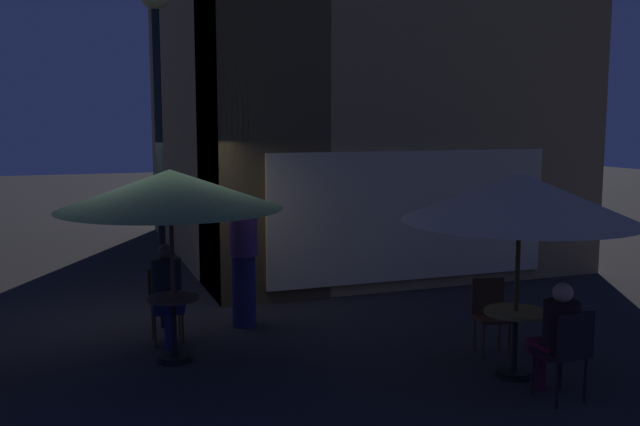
{
  "coord_description": "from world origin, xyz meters",
  "views": [
    {
      "loc": [
        -1.13,
        -8.88,
        2.78
      ],
      "look_at": [
        2.02,
        -0.19,
        1.57
      ],
      "focal_mm": 39.65,
      "sensor_mm": 36.0,
      "label": 1
    }
  ],
  "objects_px": {
    "patio_umbrella_1": "(520,197)",
    "patron_seated_0": "(167,287)",
    "cafe_table_0": "(174,319)",
    "cafe_chair_2": "(567,347)",
    "cafe_chair_1": "(490,309)",
    "cafe_table_1": "(515,330)",
    "patron_seated_1": "(557,332)",
    "patron_standing_3": "(243,260)",
    "cafe_chair_0": "(166,296)",
    "street_lamp_near_corner": "(157,67)",
    "patio_umbrella_0": "(170,190)"
  },
  "relations": [
    {
      "from": "patron_standing_3",
      "to": "patron_seated_1",
      "type": "bearing_deg",
      "value": -82.47
    },
    {
      "from": "cafe_table_0",
      "to": "patron_seated_0",
      "type": "height_order",
      "value": "patron_seated_0"
    },
    {
      "from": "cafe_table_1",
      "to": "cafe_chair_1",
      "type": "height_order",
      "value": "cafe_chair_1"
    },
    {
      "from": "patio_umbrella_0",
      "to": "cafe_chair_1",
      "type": "relative_size",
      "value": 2.84
    },
    {
      "from": "patio_umbrella_1",
      "to": "patron_seated_0",
      "type": "distance_m",
      "value": 4.4
    },
    {
      "from": "patron_seated_0",
      "to": "cafe_chair_2",
      "type": "bearing_deg",
      "value": 48.12
    },
    {
      "from": "patron_seated_1",
      "to": "patron_standing_3",
      "type": "bearing_deg",
      "value": 30.98
    },
    {
      "from": "street_lamp_near_corner",
      "to": "patron_seated_1",
      "type": "bearing_deg",
      "value": -48.63
    },
    {
      "from": "patio_umbrella_0",
      "to": "patron_seated_0",
      "type": "xyz_separation_m",
      "value": [
        0.02,
        0.73,
        -1.29
      ]
    },
    {
      "from": "street_lamp_near_corner",
      "to": "cafe_table_0",
      "type": "height_order",
      "value": "street_lamp_near_corner"
    },
    {
      "from": "patron_seated_1",
      "to": "street_lamp_near_corner",
      "type": "bearing_deg",
      "value": 38.78
    },
    {
      "from": "cafe_chair_1",
      "to": "patio_umbrella_0",
      "type": "bearing_deg",
      "value": -92.08
    },
    {
      "from": "cafe_chair_2",
      "to": "patron_standing_3",
      "type": "height_order",
      "value": "patron_standing_3"
    },
    {
      "from": "patron_seated_0",
      "to": "cafe_table_0",
      "type": "bearing_deg",
      "value": 0.0
    },
    {
      "from": "patron_standing_3",
      "to": "patron_seated_0",
      "type": "bearing_deg",
      "value": 173.66
    },
    {
      "from": "cafe_chair_0",
      "to": "patron_seated_0",
      "type": "distance_m",
      "value": 0.2
    },
    {
      "from": "cafe_chair_0",
      "to": "patron_standing_3",
      "type": "height_order",
      "value": "patron_standing_3"
    },
    {
      "from": "cafe_chair_1",
      "to": "patron_seated_0",
      "type": "relative_size",
      "value": 0.72
    },
    {
      "from": "cafe_chair_1",
      "to": "patron_seated_1",
      "type": "bearing_deg",
      "value": 7.23
    },
    {
      "from": "patron_seated_1",
      "to": "cafe_chair_2",
      "type": "bearing_deg",
      "value": 180.0
    },
    {
      "from": "patron_standing_3",
      "to": "cafe_chair_2",
      "type": "bearing_deg",
      "value": -83.46
    },
    {
      "from": "cafe_chair_1",
      "to": "cafe_chair_2",
      "type": "distance_m",
      "value": 1.57
    },
    {
      "from": "cafe_chair_2",
      "to": "cafe_table_0",
      "type": "bearing_deg",
      "value": 50.83
    },
    {
      "from": "street_lamp_near_corner",
      "to": "cafe_chair_1",
      "type": "relative_size",
      "value": 5.09
    },
    {
      "from": "cafe_table_0",
      "to": "patron_seated_1",
      "type": "relative_size",
      "value": 0.64
    },
    {
      "from": "cafe_table_0",
      "to": "cafe_chair_2",
      "type": "height_order",
      "value": "cafe_chair_2"
    },
    {
      "from": "street_lamp_near_corner",
      "to": "cafe_table_1",
      "type": "relative_size",
      "value": 6.23
    },
    {
      "from": "cafe_chair_2",
      "to": "cafe_chair_0",
      "type": "bearing_deg",
      "value": 42.4
    },
    {
      "from": "cafe_chair_1",
      "to": "patron_standing_3",
      "type": "xyz_separation_m",
      "value": [
        -2.5,
        2.12,
        0.37
      ]
    },
    {
      "from": "cafe_table_1",
      "to": "patio_umbrella_1",
      "type": "bearing_deg",
      "value": 116.57
    },
    {
      "from": "cafe_table_0",
      "to": "cafe_chair_2",
      "type": "distance_m",
      "value": 4.31
    },
    {
      "from": "patron_seated_0",
      "to": "patron_seated_1",
      "type": "distance_m",
      "value": 4.65
    },
    {
      "from": "cafe_chair_0",
      "to": "patron_standing_3",
      "type": "relative_size",
      "value": 0.5
    },
    {
      "from": "street_lamp_near_corner",
      "to": "patron_seated_1",
      "type": "height_order",
      "value": "street_lamp_near_corner"
    },
    {
      "from": "patron_seated_0",
      "to": "patron_seated_1",
      "type": "xyz_separation_m",
      "value": [
        3.43,
        -3.15,
        -0.03
      ]
    },
    {
      "from": "cafe_table_0",
      "to": "cafe_chair_0",
      "type": "xyz_separation_m",
      "value": [
        0.03,
        0.86,
        0.06
      ]
    },
    {
      "from": "cafe_chair_0",
      "to": "patron_standing_3",
      "type": "bearing_deg",
      "value": 105.14
    },
    {
      "from": "cafe_table_0",
      "to": "patron_seated_0",
      "type": "bearing_deg",
      "value": 88.06
    },
    {
      "from": "patron_seated_0",
      "to": "patron_standing_3",
      "type": "xyz_separation_m",
      "value": [
        1.08,
        0.39,
        0.19
      ]
    },
    {
      "from": "cafe_table_0",
      "to": "patio_umbrella_0",
      "type": "height_order",
      "value": "patio_umbrella_0"
    },
    {
      "from": "patio_umbrella_0",
      "to": "cafe_chair_2",
      "type": "height_order",
      "value": "patio_umbrella_0"
    },
    {
      "from": "street_lamp_near_corner",
      "to": "patio_umbrella_0",
      "type": "xyz_separation_m",
      "value": [
        -0.07,
        -1.42,
        -1.47
      ]
    },
    {
      "from": "cafe_table_1",
      "to": "patron_seated_0",
      "type": "relative_size",
      "value": 0.59
    },
    {
      "from": "patio_umbrella_0",
      "to": "patron_seated_0",
      "type": "distance_m",
      "value": 1.48
    },
    {
      "from": "patio_umbrella_1",
      "to": "patron_seated_0",
      "type": "relative_size",
      "value": 2.0
    },
    {
      "from": "patron_standing_3",
      "to": "cafe_table_1",
      "type": "bearing_deg",
      "value": -77.26
    },
    {
      "from": "cafe_table_1",
      "to": "patio_umbrella_1",
      "type": "relative_size",
      "value": 0.29
    },
    {
      "from": "street_lamp_near_corner",
      "to": "cafe_table_1",
      "type": "bearing_deg",
      "value": -43.56
    },
    {
      "from": "patio_umbrella_0",
      "to": "cafe_chair_1",
      "type": "xyz_separation_m",
      "value": [
        3.61,
        -1.0,
        -1.47
      ]
    },
    {
      "from": "cafe_chair_1",
      "to": "patron_seated_1",
      "type": "height_order",
      "value": "patron_seated_1"
    }
  ]
}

